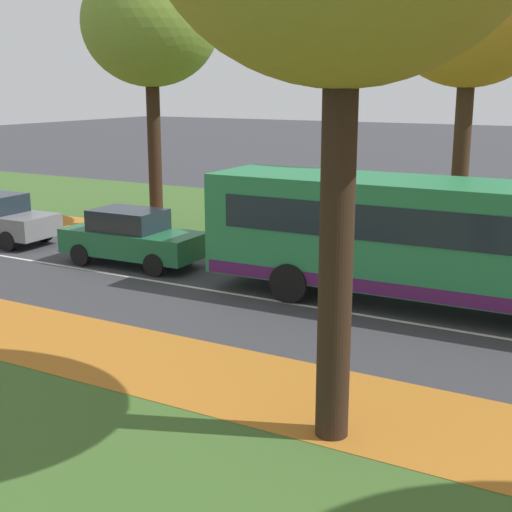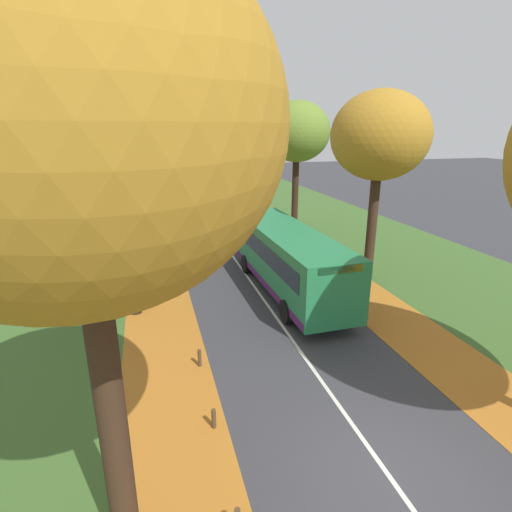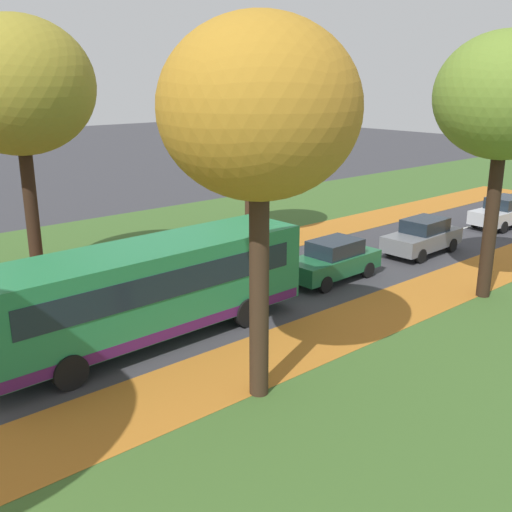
{
  "view_description": "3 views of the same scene",
  "coord_description": "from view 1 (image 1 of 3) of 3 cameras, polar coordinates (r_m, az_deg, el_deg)",
  "views": [
    {
      "loc": [
        -14.68,
        6.31,
        5.14
      ],
      "look_at": [
        -0.73,
        14.18,
        1.26
      ],
      "focal_mm": 50.0,
      "sensor_mm": 36.0,
      "label": 1
    },
    {
      "loc": [
        -4.75,
        -5.97,
        7.47
      ],
      "look_at": [
        0.32,
        12.46,
        1.29
      ],
      "focal_mm": 28.0,
      "sensor_mm": 36.0,
      "label": 2
    },
    {
      "loc": [
        16.29,
        2.22,
        7.75
      ],
      "look_at": [
        1.47,
        15.04,
        1.9
      ],
      "focal_mm": 42.0,
      "sensor_mm": 36.0,
      "label": 3
    }
  ],
  "objects": [
    {
      "name": "leaf_litter_left",
      "position": [
        13.68,
        -7.43,
        -8.54
      ],
      "size": [
        2.8,
        60.0,
        0.0
      ],
      "primitive_type": "cube",
      "color": "#B26B23",
      "rests_on": "grass_verge_left"
    },
    {
      "name": "grass_verge_right",
      "position": [
        28.0,
        -0.41,
        3.04
      ],
      "size": [
        12.0,
        90.0,
        0.01
      ],
      "primitive_type": "cube",
      "color": "#3D6028",
      "rests_on": "ground"
    },
    {
      "name": "leaf_litter_right",
      "position": [
        21.38,
        7.44,
        -0.39
      ],
      "size": [
        2.8,
        60.0,
        0.0
      ],
      "primitive_type": "cube",
      "color": "#B26B23",
      "rests_on": "grass_verge_right"
    },
    {
      "name": "road_centre_line",
      "position": [
        20.72,
        -13.16,
        -1.11
      ],
      "size": [
        0.12,
        80.0,
        0.01
      ],
      "primitive_type": "cube",
      "color": "silver",
      "rests_on": "ground"
    },
    {
      "name": "tree_right_near",
      "position": [
        21.33,
        16.81,
        18.16
      ],
      "size": [
        4.6,
        4.6,
        9.17
      ],
      "color": "#382619",
      "rests_on": "ground"
    },
    {
      "name": "tree_right_mid",
      "position": [
        26.18,
        -8.45,
        17.8
      ],
      "size": [
        4.77,
        4.77,
        9.32
      ],
      "color": "black",
      "rests_on": "ground"
    },
    {
      "name": "bus",
      "position": [
        17.02,
        13.29,
        1.59
      ],
      "size": [
        2.84,
        10.46,
        2.98
      ],
      "color": "#237A47",
      "rests_on": "ground"
    },
    {
      "name": "car_green_lead",
      "position": [
        20.96,
        -9.89,
        1.49
      ],
      "size": [
        1.88,
        4.25,
        1.62
      ],
      "color": "#1E6038",
      "rests_on": "ground"
    }
  ]
}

